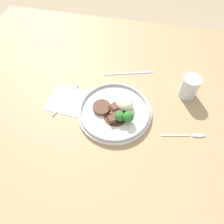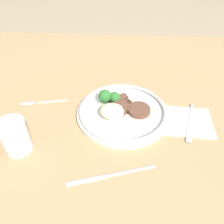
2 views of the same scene
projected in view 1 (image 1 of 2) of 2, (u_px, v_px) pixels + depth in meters
ground_plane at (114, 121)px, 0.87m from camera, size 8.00×8.00×0.00m
dining_table at (114, 119)px, 0.86m from camera, size 1.51×1.27×0.04m
napkin at (68, 101)px, 0.88m from camera, size 0.16×0.14×0.00m
plate at (116, 111)px, 0.83m from camera, size 0.28×0.28×0.06m
juice_glass at (189, 88)px, 0.87m from camera, size 0.07×0.07×0.09m
fork at (68, 96)px, 0.89m from camera, size 0.06×0.17×0.00m
knife at (131, 73)px, 0.97m from camera, size 0.21×0.07×0.00m
spoon at (193, 135)px, 0.79m from camera, size 0.16×0.04×0.01m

